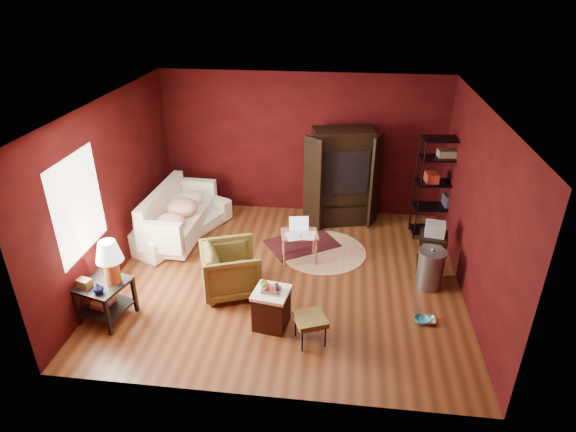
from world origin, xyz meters
name	(u,v)px	position (x,y,z in m)	size (l,w,h in m)	color
room	(284,198)	(-0.04, -0.01, 1.40)	(5.54, 5.04, 2.84)	brown
sofa	(179,216)	(-2.14, 1.11, 0.41)	(2.10, 0.61, 0.82)	white
armchair	(231,267)	(-0.80, -0.49, 0.43)	(0.83, 0.78, 0.86)	black
pet_bowl_steel	(429,316)	(2.13, -0.90, 0.11)	(0.22, 0.05, 0.22)	#B2B5B9
pet_bowl_turquoise	(423,316)	(2.05, -0.91, 0.11)	(0.22, 0.07, 0.22)	#28A5BD
vase	(98,288)	(-2.34, -1.56, 0.66)	(0.14, 0.15, 0.14)	#0C123C
mug	(265,284)	(-0.14, -1.26, 0.70)	(0.13, 0.10, 0.13)	#D7D569
side_table	(107,273)	(-2.33, -1.31, 0.74)	(0.76, 0.76, 1.23)	black
sofa_cushions	(177,216)	(-2.17, 1.07, 0.42)	(0.91, 2.07, 0.85)	white
hamper	(271,308)	(-0.06, -1.22, 0.30)	(0.53, 0.53, 0.66)	#3D1C0E
footstool	(310,320)	(0.50, -1.49, 0.35)	(0.51, 0.51, 0.40)	black
rug_round	(323,251)	(0.55, 0.83, 0.01)	(1.55, 1.55, 0.01)	beige
rug_oriental	(302,243)	(0.15, 1.06, 0.02)	(1.46, 1.34, 0.01)	#4B1418
laptop_desk	(299,236)	(0.15, 0.52, 0.47)	(0.68, 0.57, 0.76)	#AF6950
tv_armoire	(342,176)	(0.80, 2.04, 0.98)	(1.44, 0.98, 1.87)	black
wire_shelving	(443,184)	(2.62, 1.73, 1.04)	(0.97, 0.51, 1.89)	black
small_stand	(434,235)	(2.33, 0.49, 0.65)	(0.50, 0.50, 0.88)	black
trash_can	(430,268)	(2.25, 0.00, 0.32)	(0.51, 0.51, 0.69)	gray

